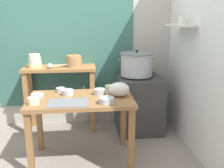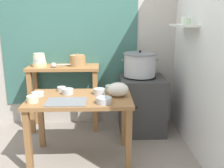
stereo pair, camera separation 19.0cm
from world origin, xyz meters
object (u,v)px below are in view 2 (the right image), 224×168
serving_tray (66,102)px  plastic_bag (118,89)px  prep_table (80,107)px  prep_bowl_5 (32,99)px  prep_bowl_1 (111,88)px  stove_block (142,104)px  prep_bowl_0 (99,91)px  prep_bowl_2 (104,100)px  clay_pot (78,61)px  steamer_pot (140,64)px  ladle (54,65)px  prep_bowl_3 (68,91)px  back_shelf_table (64,82)px  prep_bowl_6 (62,89)px  bowl_stack_enamel (39,61)px  prep_bowl_4 (38,94)px

serving_tray → plastic_bag: 0.56m
prep_table → prep_bowl_5: bearing=-160.6°
prep_bowl_1 → prep_bowl_5: prep_bowl_5 is taller
stove_block → prep_bowl_0: 0.91m
prep_bowl_0 → prep_bowl_2: bearing=-81.0°
clay_pot → plastic_bag: size_ratio=0.96×
plastic_bag → prep_bowl_2: 0.27m
steamer_pot → prep_bowl_1: 0.67m
ladle → prep_bowl_3: 0.67m
stove_block → prep_bowl_3: 1.15m
prep_table → clay_pot: size_ratio=5.06×
back_shelf_table → steamer_pot: steamer_pot is taller
ladle → plastic_bag: (0.79, -0.71, -0.14)m
prep_bowl_0 → prep_bowl_6: (-0.43, 0.14, -0.01)m
bowl_stack_enamel → prep_bowl_6: 0.72m
ladle → prep_bowl_5: (-0.07, -0.87, -0.18)m
bowl_stack_enamel → serving_tray: bowl_stack_enamel is taller
back_shelf_table → bowl_stack_enamel: (-0.31, -0.02, 0.30)m
bowl_stack_enamel → prep_bowl_5: (0.15, -0.97, -0.22)m
prep_bowl_4 → prep_bowl_2: bearing=-21.0°
clay_pot → prep_bowl_3: bearing=-93.9°
prep_table → steamer_pot: (0.74, 0.72, 0.33)m
stove_block → steamer_pot: (-0.04, 0.02, 0.55)m
clay_pot → prep_bowl_6: size_ratio=2.16×
back_shelf_table → bowl_stack_enamel: size_ratio=5.10×
back_shelf_table → bowl_stack_enamel: 0.43m
back_shelf_table → prep_bowl_0: (0.49, -0.73, 0.07)m
serving_tray → prep_bowl_6: bearing=105.1°
prep_table → bowl_stack_enamel: bowl_stack_enamel is taller
prep_bowl_1 → prep_bowl_2: prep_bowl_2 is taller
bowl_stack_enamel → prep_bowl_2: 1.36m
plastic_bag → prep_bowl_6: bearing=160.0°
prep_table → prep_bowl_2: (0.26, -0.22, 0.14)m
plastic_bag → prep_bowl_4: plastic_bag is taller
prep_bowl_2 → prep_bowl_5: 0.71m
ladle → prep_bowl_0: 0.87m
steamer_pot → prep_bowl_3: bearing=-145.4°
back_shelf_table → prep_bowl_2: size_ratio=6.37×
serving_tray → prep_bowl_6: size_ratio=3.97×
serving_tray → prep_bowl_0: size_ratio=3.14×
stove_block → plastic_bag: (-0.37, -0.69, 0.41)m
back_shelf_table → clay_pot: bearing=0.0°
plastic_bag → prep_bowl_6: size_ratio=2.26×
stove_block → bowl_stack_enamel: bowl_stack_enamel is taller
prep_bowl_6 → prep_bowl_5: bearing=-119.7°
plastic_bag → prep_bowl_5: 0.88m
bowl_stack_enamel → serving_tray: bearing=-63.8°
bowl_stack_enamel → prep_bowl_6: bearing=-57.0°
prep_bowl_3 → prep_bowl_2: bearing=-39.7°
ladle → prep_bowl_2: (0.64, -0.93, -0.18)m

